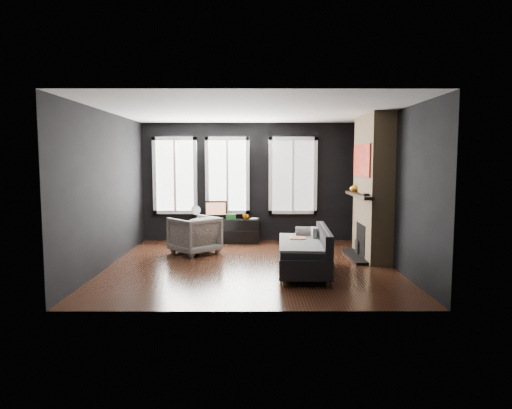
{
  "coord_description": "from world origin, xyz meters",
  "views": [
    {
      "loc": [
        0.08,
        -7.97,
        1.87
      ],
      "look_at": [
        0.1,
        0.3,
        1.05
      ],
      "focal_mm": 32.0,
      "sensor_mm": 36.0,
      "label": 1
    }
  ],
  "objects_px": {
    "sofa": "(303,250)",
    "media_console": "(225,230)",
    "monitor": "(216,209)",
    "book": "(251,214)",
    "mantel_vase": "(354,188)",
    "mug": "(246,216)",
    "armchair": "(195,233)"
  },
  "relations": [
    {
      "from": "media_console",
      "to": "armchair",
      "type": "bearing_deg",
      "value": -108.87
    },
    {
      "from": "monitor",
      "to": "mantel_vase",
      "type": "relative_size",
      "value": 2.92
    },
    {
      "from": "armchair",
      "to": "mantel_vase",
      "type": "distance_m",
      "value": 3.3
    },
    {
      "from": "mug",
      "to": "book",
      "type": "bearing_deg",
      "value": 15.94
    },
    {
      "from": "monitor",
      "to": "mantel_vase",
      "type": "height_order",
      "value": "mantel_vase"
    },
    {
      "from": "armchair",
      "to": "mug",
      "type": "height_order",
      "value": "armchair"
    },
    {
      "from": "armchair",
      "to": "mug",
      "type": "bearing_deg",
      "value": -172.36
    },
    {
      "from": "media_console",
      "to": "book",
      "type": "bearing_deg",
      "value": 1.81
    },
    {
      "from": "sofa",
      "to": "mantel_vase",
      "type": "xyz_separation_m",
      "value": [
        1.17,
        1.63,
        0.93
      ]
    },
    {
      "from": "monitor",
      "to": "book",
      "type": "relative_size",
      "value": 2.26
    },
    {
      "from": "book",
      "to": "media_console",
      "type": "bearing_deg",
      "value": 178.17
    },
    {
      "from": "mug",
      "to": "monitor",
      "type": "bearing_deg",
      "value": 173.01
    },
    {
      "from": "mug",
      "to": "mantel_vase",
      "type": "relative_size",
      "value": 0.75
    },
    {
      "from": "monitor",
      "to": "armchair",
      "type": "bearing_deg",
      "value": -108.7
    },
    {
      "from": "media_console",
      "to": "mantel_vase",
      "type": "distance_m",
      "value": 3.08
    },
    {
      "from": "monitor",
      "to": "book",
      "type": "xyz_separation_m",
      "value": [
        0.79,
        -0.05,
        -0.11
      ]
    },
    {
      "from": "sofa",
      "to": "monitor",
      "type": "xyz_separation_m",
      "value": [
        -1.69,
        2.85,
        0.38
      ]
    },
    {
      "from": "sofa",
      "to": "mantel_vase",
      "type": "distance_m",
      "value": 2.21
    },
    {
      "from": "monitor",
      "to": "sofa",
      "type": "bearing_deg",
      "value": -64.48
    },
    {
      "from": "mantel_vase",
      "to": "mug",
      "type": "bearing_deg",
      "value": 152.46
    },
    {
      "from": "monitor",
      "to": "mug",
      "type": "distance_m",
      "value": 0.7
    },
    {
      "from": "monitor",
      "to": "mug",
      "type": "xyz_separation_m",
      "value": [
        0.67,
        -0.08,
        -0.16
      ]
    },
    {
      "from": "media_console",
      "to": "mantel_vase",
      "type": "height_order",
      "value": "mantel_vase"
    },
    {
      "from": "sofa",
      "to": "media_console",
      "type": "height_order",
      "value": "sofa"
    },
    {
      "from": "book",
      "to": "sofa",
      "type": "bearing_deg",
      "value": -72.29
    },
    {
      "from": "media_console",
      "to": "sofa",
      "type": "bearing_deg",
      "value": -58.75
    },
    {
      "from": "monitor",
      "to": "book",
      "type": "bearing_deg",
      "value": -8.62
    },
    {
      "from": "sofa",
      "to": "mug",
      "type": "relative_size",
      "value": 13.49
    },
    {
      "from": "sofa",
      "to": "mantel_vase",
      "type": "bearing_deg",
      "value": 57.6
    },
    {
      "from": "sofa",
      "to": "mantel_vase",
      "type": "height_order",
      "value": "mantel_vase"
    },
    {
      "from": "media_console",
      "to": "mantel_vase",
      "type": "bearing_deg",
      "value": -20.59
    },
    {
      "from": "armchair",
      "to": "mantel_vase",
      "type": "xyz_separation_m",
      "value": [
        3.17,
        0.08,
        0.9
      ]
    }
  ]
}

